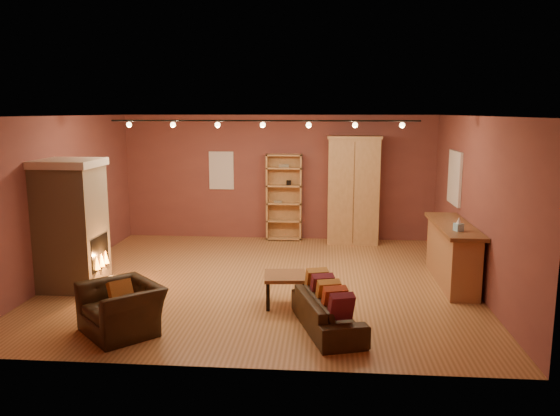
# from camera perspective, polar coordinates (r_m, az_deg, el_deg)

# --- Properties ---
(floor) EXTENTS (7.00, 7.00, 0.00)m
(floor) POSITION_cam_1_polar(r_m,az_deg,el_deg) (9.47, -1.86, -7.60)
(floor) COLOR #905C33
(floor) RESTS_ON ground
(ceiling) EXTENTS (7.00, 7.00, 0.00)m
(ceiling) POSITION_cam_1_polar(r_m,az_deg,el_deg) (9.03, -1.96, 9.60)
(ceiling) COLOR #55311B
(ceiling) RESTS_ON back_wall
(back_wall) EXTENTS (7.00, 0.02, 2.80)m
(back_wall) POSITION_cam_1_polar(r_m,az_deg,el_deg) (12.35, -0.17, 3.21)
(back_wall) COLOR brown
(back_wall) RESTS_ON floor
(left_wall) EXTENTS (0.02, 6.50, 2.80)m
(left_wall) POSITION_cam_1_polar(r_m,az_deg,el_deg) (10.16, -21.93, 0.99)
(left_wall) COLOR brown
(left_wall) RESTS_ON floor
(right_wall) EXTENTS (0.02, 6.50, 2.80)m
(right_wall) POSITION_cam_1_polar(r_m,az_deg,el_deg) (9.41, 19.78, 0.46)
(right_wall) COLOR brown
(right_wall) RESTS_ON floor
(fireplace) EXTENTS (1.01, 0.98, 2.12)m
(fireplace) POSITION_cam_1_polar(r_m,az_deg,el_deg) (9.48, -20.92, -1.63)
(fireplace) COLOR tan
(fireplace) RESTS_ON floor
(back_window) EXTENTS (0.56, 0.04, 0.86)m
(back_window) POSITION_cam_1_polar(r_m,az_deg,el_deg) (12.49, -6.14, 3.92)
(back_window) COLOR silver
(back_window) RESTS_ON back_wall
(bookcase) EXTENTS (0.79, 0.31, 1.94)m
(bookcase) POSITION_cam_1_polar(r_m,az_deg,el_deg) (12.29, 0.44, 1.23)
(bookcase) COLOR tan
(bookcase) RESTS_ON floor
(armoire) EXTENTS (1.16, 0.66, 2.36)m
(armoire) POSITION_cam_1_polar(r_m,az_deg,el_deg) (12.05, 7.65, 1.90)
(armoire) COLOR tan
(armoire) RESTS_ON floor
(bar_counter) EXTENTS (0.58, 2.14, 1.02)m
(bar_counter) POSITION_cam_1_polar(r_m,az_deg,el_deg) (9.64, 17.54, -4.54)
(bar_counter) COLOR #B07A50
(bar_counter) RESTS_ON floor
(tissue_box) EXTENTS (0.16, 0.16, 0.23)m
(tissue_box) POSITION_cam_1_polar(r_m,az_deg,el_deg) (8.99, 18.17, -1.72)
(tissue_box) COLOR #93D0EC
(tissue_box) RESTS_ON bar_counter
(right_window) EXTENTS (0.05, 0.90, 1.00)m
(right_window) POSITION_cam_1_polar(r_m,az_deg,el_deg) (10.71, 17.79, 3.02)
(right_window) COLOR silver
(right_window) RESTS_ON right_wall
(loveseat) EXTENTS (0.90, 1.64, 0.70)m
(loveseat) POSITION_cam_1_polar(r_m,az_deg,el_deg) (7.39, 5.00, -10.08)
(loveseat) COLOR black
(loveseat) RESTS_ON floor
(armchair) EXTENTS (1.16, 1.17, 0.87)m
(armchair) POSITION_cam_1_polar(r_m,az_deg,el_deg) (7.51, -16.25, -9.26)
(armchair) COLOR black
(armchair) RESTS_ON floor
(coffee_table) EXTENTS (0.68, 0.68, 0.47)m
(coffee_table) POSITION_cam_1_polar(r_m,az_deg,el_deg) (8.23, 0.55, -7.42)
(coffee_table) COLOR brown
(coffee_table) RESTS_ON floor
(track_rail) EXTENTS (5.20, 0.09, 0.13)m
(track_rail) POSITION_cam_1_polar(r_m,az_deg,el_deg) (9.23, -1.81, 8.88)
(track_rail) COLOR black
(track_rail) RESTS_ON ceiling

